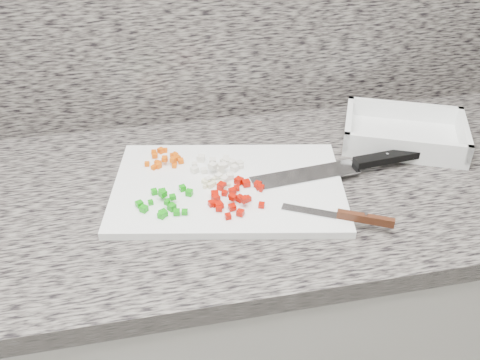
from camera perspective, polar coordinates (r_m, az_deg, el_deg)
name	(u,v)px	position (r m, az deg, el deg)	size (l,w,h in m)	color
cabinet	(186,342)	(1.42, -5.82, -16.86)	(3.92, 0.62, 0.86)	beige
countertop	(173,199)	(1.10, -7.17, -2.07)	(3.96, 0.64, 0.04)	slate
backsplash	(148,0)	(1.24, -9.77, 18.42)	(3.92, 0.02, 0.60)	slate
cutting_board	(228,187)	(1.08, -1.25, -0.74)	(0.46, 0.31, 0.02)	white
carrot_pile	(165,159)	(1.16, -7.98, 2.29)	(0.08, 0.08, 0.02)	#E25504
onion_pile	(219,166)	(1.12, -2.29, 1.46)	(0.11, 0.11, 0.02)	white
green_pepper_pile	(165,202)	(1.02, -7.96, -2.33)	(0.11, 0.09, 0.02)	#11990D
red_pepper_pile	(233,196)	(1.03, -0.73, -1.67)	(0.12, 0.12, 0.02)	#AC0D02
garlic_pile	(215,182)	(1.08, -2.67, -0.25)	(0.06, 0.06, 0.01)	beige
chef_knife	(359,164)	(1.16, 12.62, 1.73)	(0.38, 0.08, 0.02)	#BABCC0
paring_knife	(351,217)	(1.00, 11.75, -3.84)	(0.19, 0.11, 0.02)	#BABCC0
tray	(404,134)	(1.30, 17.07, 4.68)	(0.33, 0.29, 0.06)	white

